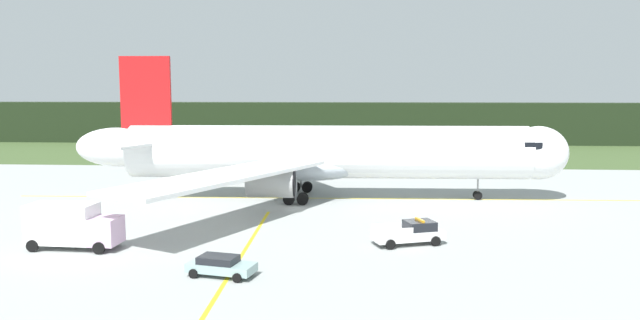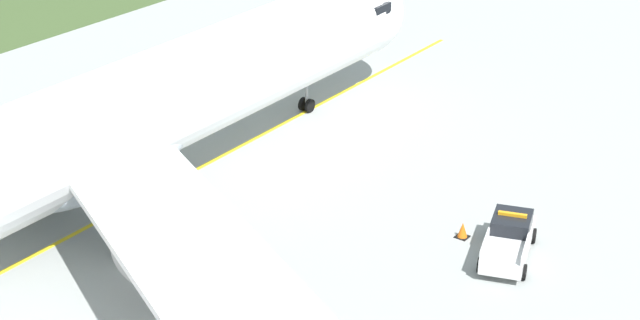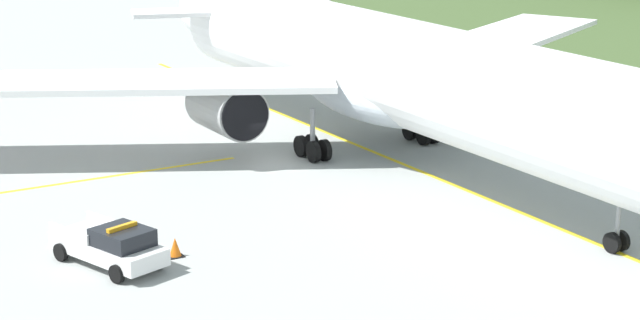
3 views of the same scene
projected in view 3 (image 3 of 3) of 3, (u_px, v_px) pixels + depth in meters
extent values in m
plane|color=#989C9A|center=(268.00, 164.00, 59.86)|extent=(320.00, 320.00, 0.00)
cube|color=yellow|center=(399.00, 163.00, 60.05)|extent=(68.26, 2.13, 0.01)
cylinder|color=white|center=(401.00, 71.00, 58.68)|extent=(42.81, 6.82, 5.67)
ellipsoid|color=white|center=(217.00, 12.00, 77.69)|extent=(9.19, 4.50, 4.26)
ellipsoid|color=#AEB8C2|center=(379.00, 92.00, 60.87)|extent=(12.94, 6.30, 3.12)
cube|color=white|center=(495.00, 41.00, 72.33)|extent=(16.81, 24.06, 0.35)
cylinder|color=#9E9E9E|center=(458.00, 79.00, 67.45)|extent=(4.55, 3.06, 2.94)
cylinder|color=black|center=(482.00, 85.00, 65.55)|extent=(0.19, 2.71, 2.71)
cube|color=white|center=(111.00, 82.00, 59.37)|extent=(15.80, 24.38, 0.35)
cylinder|color=#9E9E9E|center=(226.00, 108.00, 59.72)|extent=(4.55, 3.06, 2.94)
cylinder|color=black|center=(245.00, 116.00, 57.82)|extent=(0.19, 2.71, 2.71)
cube|color=white|center=(282.00, 5.00, 76.97)|extent=(5.25, 7.62, 0.28)
cube|color=white|center=(185.00, 12.00, 73.37)|extent=(4.95, 7.57, 0.28)
cylinder|color=gray|center=(618.00, 216.00, 46.16)|extent=(0.20, 0.20, 2.26)
cylinder|color=black|center=(621.00, 241.00, 46.59)|extent=(0.91, 0.24, 0.90)
cylinder|color=black|center=(612.00, 243.00, 46.34)|extent=(0.91, 0.24, 0.90)
cylinder|color=gray|center=(422.00, 113.00, 63.98)|extent=(0.28, 0.28, 2.26)
cylinder|color=black|center=(423.00, 135.00, 63.54)|extent=(1.21, 0.33, 1.20)
cylinder|color=black|center=(433.00, 133.00, 63.88)|extent=(1.21, 0.33, 1.20)
cylinder|color=black|center=(410.00, 130.00, 64.70)|extent=(1.21, 0.33, 1.20)
cylinder|color=black|center=(419.00, 128.00, 65.04)|extent=(1.21, 0.33, 1.20)
cylinder|color=gray|center=(313.00, 128.00, 60.38)|extent=(0.28, 0.28, 2.26)
cylinder|color=black|center=(324.00, 150.00, 60.27)|extent=(1.21, 0.33, 1.20)
cylinder|color=black|center=(313.00, 152.00, 59.93)|extent=(1.21, 0.33, 1.20)
cylinder|color=black|center=(312.00, 145.00, 61.44)|extent=(1.21, 0.33, 1.20)
cylinder|color=black|center=(301.00, 146.00, 61.10)|extent=(1.21, 0.33, 1.20)
cube|color=silver|center=(108.00, 248.00, 44.92)|extent=(5.79, 3.72, 0.70)
cube|color=black|center=(122.00, 237.00, 44.11)|extent=(2.67, 2.48, 0.70)
cube|color=silver|center=(106.00, 222.00, 46.29)|extent=(2.49, 0.96, 0.45)
cube|color=silver|center=(69.00, 234.00, 44.90)|extent=(2.49, 0.96, 0.45)
cube|color=orange|center=(122.00, 227.00, 43.99)|extent=(0.66, 1.40, 0.16)
cylinder|color=black|center=(157.00, 260.00, 44.58)|extent=(0.80, 0.48, 0.76)
cylinder|color=black|center=(117.00, 274.00, 43.09)|extent=(0.80, 0.48, 0.76)
cylinder|color=black|center=(101.00, 240.00, 46.94)|extent=(0.80, 0.48, 0.76)
cylinder|color=black|center=(61.00, 252.00, 45.45)|extent=(0.80, 0.48, 0.76)
cube|color=black|center=(176.00, 256.00, 46.05)|extent=(0.66, 0.66, 0.03)
cone|color=orange|center=(175.00, 247.00, 45.94)|extent=(0.51, 0.51, 0.80)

